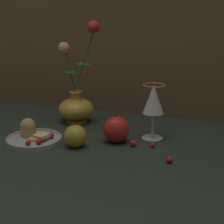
{
  "coord_description": "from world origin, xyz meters",
  "views": [
    {
      "loc": [
        0.41,
        -1.05,
        0.42
      ],
      "look_at": [
        0.05,
        -0.01,
        0.1
      ],
      "focal_mm": 60.0,
      "sensor_mm": 36.0,
      "label": 1
    }
  ],
  "objects_px": {
    "apple_beside_vase": "(116,129)",
    "apple_near_glass": "(75,136)",
    "vase": "(76,102)",
    "plate_with_pastries": "(33,136)",
    "wine_glass": "(153,102)"
  },
  "relations": [
    {
      "from": "apple_beside_vase",
      "to": "wine_glass",
      "type": "bearing_deg",
      "value": 35.68
    },
    {
      "from": "vase",
      "to": "apple_near_glass",
      "type": "xyz_separation_m",
      "value": [
        0.1,
        -0.23,
        -0.04
      ]
    },
    {
      "from": "plate_with_pastries",
      "to": "apple_beside_vase",
      "type": "height_order",
      "value": "apple_beside_vase"
    },
    {
      "from": "plate_with_pastries",
      "to": "apple_near_glass",
      "type": "xyz_separation_m",
      "value": [
        0.15,
        -0.0,
        0.02
      ]
    },
    {
      "from": "vase",
      "to": "plate_with_pastries",
      "type": "distance_m",
      "value": 0.24
    },
    {
      "from": "apple_beside_vase",
      "to": "apple_near_glass",
      "type": "distance_m",
      "value": 0.13
    },
    {
      "from": "vase",
      "to": "apple_beside_vase",
      "type": "bearing_deg",
      "value": -36.51
    },
    {
      "from": "apple_beside_vase",
      "to": "vase",
      "type": "bearing_deg",
      "value": 143.49
    },
    {
      "from": "vase",
      "to": "apple_beside_vase",
      "type": "distance_m",
      "value": 0.25
    },
    {
      "from": "apple_near_glass",
      "to": "plate_with_pastries",
      "type": "bearing_deg",
      "value": 179.28
    },
    {
      "from": "vase",
      "to": "apple_near_glass",
      "type": "height_order",
      "value": "vase"
    },
    {
      "from": "vase",
      "to": "wine_glass",
      "type": "relative_size",
      "value": 2.06
    },
    {
      "from": "apple_near_glass",
      "to": "vase",
      "type": "bearing_deg",
      "value": 112.91
    },
    {
      "from": "apple_beside_vase",
      "to": "apple_near_glass",
      "type": "height_order",
      "value": "apple_beside_vase"
    },
    {
      "from": "plate_with_pastries",
      "to": "wine_glass",
      "type": "distance_m",
      "value": 0.4
    }
  ]
}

